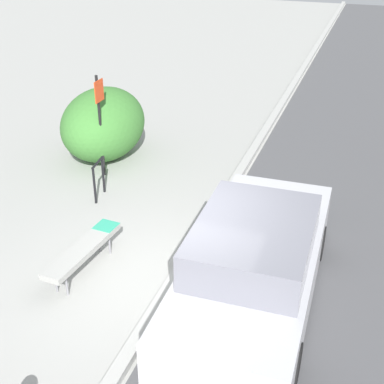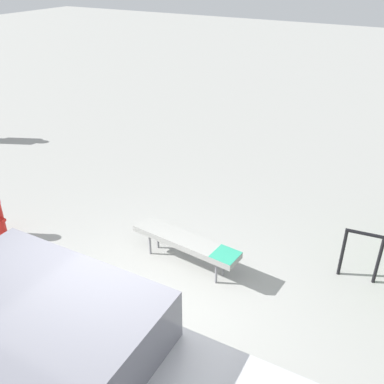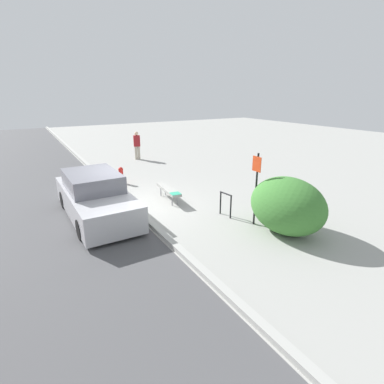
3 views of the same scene
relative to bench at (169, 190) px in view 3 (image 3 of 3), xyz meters
The scene contains 9 objects.
ground_plane 1.58m from the bench, 87.14° to the right, with size 60.00×60.00×0.00m, color #9E9E99.
curb 1.56m from the bench, 87.14° to the right, with size 60.00×0.20×0.13m.
bench is the anchor object (origin of this frame).
bike_rack 2.58m from the bench, 22.32° to the left, with size 0.55×0.12×0.83m.
sign_post 3.76m from the bench, 22.27° to the left, with size 0.36×0.08×2.30m.
fire_hydrant 3.31m from the bench, 164.56° to the right, with size 0.36×0.22×0.77m.
shrub_hedge 4.66m from the bench, 23.05° to the left, with size 2.44×1.83×1.69m.
pedestrian 7.97m from the bench, 168.24° to the left, with size 0.31×0.43×1.73m.
parked_car_near 2.82m from the bench, 86.76° to the right, with size 4.72×1.88×1.50m.
Camera 3 is at (9.91, -3.25, 4.03)m, focal length 28.00 mm.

